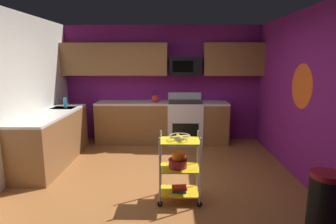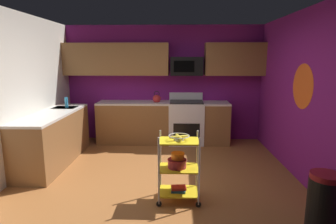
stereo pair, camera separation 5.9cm
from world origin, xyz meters
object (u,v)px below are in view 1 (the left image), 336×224
object	(u,v)px
dish_soap_bottle	(65,103)
microwave	(185,66)
book_stack	(179,189)
kettle	(156,99)
fruit_bowl	(180,137)
mixing_bowl_large	(178,163)
oven_range	(185,122)
mixing_bowl_small	(179,156)
rolling_cart	(180,168)
trash_can	(324,201)

from	to	relation	value
dish_soap_bottle	microwave	bearing A→B (deg)	20.17
book_stack	kettle	bearing A→B (deg)	100.15
microwave	fruit_bowl	bearing A→B (deg)	-93.68
mixing_bowl_large	oven_range	bearing A→B (deg)	85.67
book_stack	dish_soap_bottle	size ratio (longest dim) A/B	1.03
fruit_bowl	dish_soap_bottle	world-z (taller)	dish_soap_bottle
fruit_bowl	mixing_bowl_small	size ratio (longest dim) A/B	1.49
kettle	mixing_bowl_small	bearing A→B (deg)	-80.11
rolling_cart	dish_soap_bottle	size ratio (longest dim) A/B	4.57
rolling_cart	kettle	bearing A→B (deg)	100.15
mixing_bowl_small	fruit_bowl	bearing A→B (deg)	-32.34
mixing_bowl_large	book_stack	size ratio (longest dim) A/B	1.22
kettle	trash_can	bearing A→B (deg)	-58.03
mixing_bowl_large	fruit_bowl	bearing A→B (deg)	0.00
kettle	oven_range	bearing A→B (deg)	0.34
mixing_bowl_large	trash_can	bearing A→B (deg)	-21.38
oven_range	book_stack	distance (m)	2.68
mixing_bowl_small	book_stack	world-z (taller)	mixing_bowl_small
fruit_bowl	mixing_bowl_small	bearing A→B (deg)	147.66
dish_soap_bottle	oven_range	bearing A→B (deg)	17.91
microwave	fruit_bowl	xyz separation A→B (m)	(-0.18, -2.76, -0.82)
kettle	dish_soap_bottle	distance (m)	1.88
kettle	microwave	bearing A→B (deg)	9.46
rolling_cart	microwave	bearing A→B (deg)	86.32
book_stack	dish_soap_bottle	world-z (taller)	dish_soap_bottle
microwave	rolling_cart	xyz separation A→B (m)	(-0.18, -2.76, -1.25)
oven_range	trash_can	distance (m)	3.56
oven_range	kettle	size ratio (longest dim) A/B	4.17
fruit_bowl	mixing_bowl_large	xyz separation A→B (m)	(-0.02, -0.00, -0.36)
mixing_bowl_small	kettle	world-z (taller)	kettle
microwave	mixing_bowl_small	bearing A→B (deg)	-93.98
mixing_bowl_small	trash_can	bearing A→B (deg)	-21.78
oven_range	mixing_bowl_small	world-z (taller)	oven_range
microwave	mixing_bowl_small	world-z (taller)	microwave
oven_range	kettle	bearing A→B (deg)	-179.66
fruit_bowl	book_stack	bearing A→B (deg)	-75.96
dish_soap_bottle	trash_can	world-z (taller)	dish_soap_bottle
microwave	dish_soap_bottle	size ratio (longest dim) A/B	3.50
fruit_bowl	dish_soap_bottle	size ratio (longest dim) A/B	1.36
oven_range	kettle	distance (m)	0.83
fruit_bowl	trash_can	distance (m)	1.77
microwave	trash_can	size ratio (longest dim) A/B	1.06
fruit_bowl	dish_soap_bottle	xyz separation A→B (m)	(-2.19, 1.88, 0.14)
kettle	dish_soap_bottle	bearing A→B (deg)	-156.09
oven_range	book_stack	size ratio (longest dim) A/B	5.32
microwave	dish_soap_bottle	xyz separation A→B (m)	(-2.37, -0.87, -0.68)
rolling_cart	kettle	distance (m)	2.74
rolling_cart	kettle	xyz separation A→B (m)	(-0.47, 2.65, 0.54)
mixing_bowl_large	kettle	distance (m)	2.73
rolling_cart	trash_can	bearing A→B (deg)	-21.67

